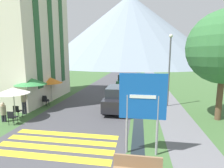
# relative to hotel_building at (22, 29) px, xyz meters

# --- Properties ---
(ground_plane) EXTENTS (160.00, 160.00, 0.00)m
(ground_plane) POSITION_rel_hotel_building_xyz_m (9.39, 8.00, -6.47)
(ground_plane) COLOR #3D6033
(road) EXTENTS (6.40, 60.00, 0.01)m
(road) POSITION_rel_hotel_building_xyz_m (6.89, 18.00, -6.47)
(road) COLOR #424247
(road) RESTS_ON ground_plane
(footpath) EXTENTS (2.20, 60.00, 0.01)m
(footpath) POSITION_rel_hotel_building_xyz_m (12.99, 18.00, -6.47)
(footpath) COLOR slate
(footpath) RESTS_ON ground_plane
(drainage_channel) EXTENTS (0.60, 60.00, 0.00)m
(drainage_channel) POSITION_rel_hotel_building_xyz_m (10.59, 18.00, -6.47)
(drainage_channel) COLOR black
(drainage_channel) RESTS_ON ground_plane
(crosswalk_marking) EXTENTS (5.44, 2.54, 0.01)m
(crosswalk_marking) POSITION_rel_hotel_building_xyz_m (6.89, -7.74, -6.47)
(crosswalk_marking) COLOR yellow
(crosswalk_marking) RESTS_ON ground_plane
(mountain_distant) EXTENTS (76.46, 76.46, 30.49)m
(mountain_distant) POSITION_rel_hotel_building_xyz_m (5.73, 66.53, 8.77)
(mountain_distant) COLOR gray
(mountain_distant) RESTS_ON ground_plane
(hotel_building) EXTENTS (6.07, 8.21, 12.06)m
(hotel_building) POSITION_rel_hotel_building_xyz_m (0.00, 0.00, 0.00)
(hotel_building) COLOR beige
(hotel_building) RESTS_ON ground_plane
(road_sign) EXTENTS (1.89, 0.11, 3.40)m
(road_sign) POSITION_rel_hotel_building_xyz_m (10.73, -7.93, -4.27)
(road_sign) COLOR gray
(road_sign) RESTS_ON ground_plane
(parked_car_near) EXTENTS (1.80, 4.29, 1.82)m
(parked_car_near) POSITION_rel_hotel_building_xyz_m (8.99, -2.05, -5.56)
(parked_car_near) COLOR black
(parked_car_near) RESTS_ON ground_plane
(parked_car_far) EXTENTS (1.94, 4.28, 1.82)m
(parked_car_far) POSITION_rel_hotel_building_xyz_m (8.84, 7.09, -5.56)
(parked_car_far) COLOR #28663D
(parked_car_far) RESTS_ON ground_plane
(cafe_chair_middle) EXTENTS (0.40, 0.40, 0.85)m
(cafe_chair_middle) POSITION_rel_hotel_building_xyz_m (2.57, -3.51, -5.96)
(cafe_chair_middle) COLOR black
(cafe_chair_middle) RESTS_ON ground_plane
(cafe_chair_near_left) EXTENTS (0.40, 0.40, 0.85)m
(cafe_chair_near_left) POSITION_rel_hotel_building_xyz_m (2.67, -4.87, -5.96)
(cafe_chair_near_left) COLOR black
(cafe_chair_near_left) RESTS_ON ground_plane
(cafe_chair_nearest) EXTENTS (0.40, 0.40, 0.85)m
(cafe_chair_nearest) POSITION_rel_hotel_building_xyz_m (3.17, -5.98, -5.96)
(cafe_chair_nearest) COLOR black
(cafe_chair_nearest) RESTS_ON ground_plane
(cafe_chair_far_right) EXTENTS (0.40, 0.40, 0.85)m
(cafe_chair_far_right) POSITION_rel_hotel_building_xyz_m (2.92, -1.84, -5.96)
(cafe_chair_far_right) COLOR black
(cafe_chair_far_right) RESTS_ON ground_plane
(cafe_chair_far_left) EXTENTS (0.40, 0.40, 0.85)m
(cafe_chair_far_left) POSITION_rel_hotel_building_xyz_m (3.13, -2.14, -5.96)
(cafe_chair_far_left) COLOR black
(cafe_chair_far_left) RESTS_ON ground_plane
(cafe_umbrella_front_white) EXTENTS (1.94, 1.94, 2.10)m
(cafe_umbrella_front_white) POSITION_rel_hotel_building_xyz_m (2.80, -5.22, -4.55)
(cafe_umbrella_front_white) COLOR #B7B2A8
(cafe_umbrella_front_white) RESTS_ON ground_plane
(cafe_umbrella_middle_green) EXTENTS (2.28, 2.28, 2.48)m
(cafe_umbrella_middle_green) POSITION_rel_hotel_building_xyz_m (2.69, -3.22, -4.25)
(cafe_umbrella_middle_green) COLOR #B7B2A8
(cafe_umbrella_middle_green) RESTS_ON ground_plane
(cafe_umbrella_rear_orange) EXTENTS (2.00, 2.00, 2.17)m
(cafe_umbrella_rear_orange) POSITION_rel_hotel_building_xyz_m (2.88, -0.60, -4.55)
(cafe_umbrella_rear_orange) COLOR #B7B2A8
(cafe_umbrella_rear_orange) RESTS_ON ground_plane
(person_seated_near) EXTENTS (0.32, 0.32, 1.24)m
(person_seated_near) POSITION_rel_hotel_building_xyz_m (2.30, -5.60, -5.79)
(person_seated_near) COLOR #282833
(person_seated_near) RESTS_ON ground_plane
(person_standing_terrace) EXTENTS (0.32, 0.32, 1.77)m
(person_standing_terrace) POSITION_rel_hotel_building_xyz_m (2.66, -4.12, -5.45)
(person_standing_terrace) COLOR #282833
(person_standing_terrace) RESTS_ON ground_plane
(streetlamp) EXTENTS (0.28, 0.28, 5.72)m
(streetlamp) POSITION_rel_hotel_building_xyz_m (12.92, -0.45, -3.12)
(streetlamp) COLOR #515156
(streetlamp) RESTS_ON ground_plane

